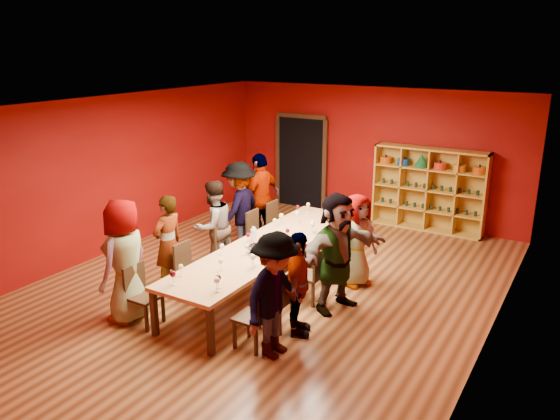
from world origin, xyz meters
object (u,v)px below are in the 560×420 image
object	(u,v)px
spittoon_bowl	(258,248)
wine_bottle	(324,209)
person_left_0	(125,261)
person_left_3	(239,208)
chair_person_left_2	(227,247)
person_left_1	(168,244)
chair_person_right_3	(339,253)
chair_person_right_1	(281,297)
chair_person_left_3	(257,231)
chair_person_left_0	(141,291)
person_right_2	(337,252)
person_right_1	(298,284)
person_right_3	(357,240)
tasting_table	(268,247)
person_left_2	(213,226)
chair_person_left_1	(188,267)
shelving_unit	(429,185)
chair_person_left_4	(277,221)
chair_person_right_0	(257,314)
chair_person_right_2	(313,273)
person_right_0	(275,295)

from	to	relation	value
spittoon_bowl	wine_bottle	bearing A→B (deg)	90.64
person_left_0	person_left_3	world-z (taller)	person_left_0
chair_person_left_2	person_left_3	xyz separation A→B (m)	(-0.40, 0.97, 0.40)
person_left_3	person_left_1	bearing A→B (deg)	-4.51
chair_person_right_3	chair_person_right_1	bearing A→B (deg)	-90.00
chair_person_left_3	person_left_3	world-z (taller)	person_left_3
spittoon_bowl	chair_person_left_0	bearing A→B (deg)	-121.59
chair_person_right_1	person_right_2	xyz separation A→B (m)	(0.39, 0.99, 0.42)
person_right_1	person_right_3	size ratio (longest dim) A/B	0.96
tasting_table	person_right_3	world-z (taller)	person_right_3
person_left_0	chair_person_left_0	bearing A→B (deg)	81.92
chair_person_left_2	person_right_3	size ratio (longest dim) A/B	0.56
chair_person_left_2	person_left_2	xyz separation A→B (m)	(-0.28, 0.00, 0.33)
person_left_1	person_right_1	distance (m)	2.50
person_left_1	person_right_1	xyz separation A→B (m)	(2.49, -0.16, -0.06)
person_left_2	person_right_1	world-z (taller)	person_left_2
chair_person_left_1	chair_person_right_3	world-z (taller)	same
shelving_unit	chair_person_left_4	distance (m)	3.46
person_right_3	spittoon_bowl	size ratio (longest dim) A/B	4.83
person_left_3	person_right_1	xyz separation A→B (m)	(2.50, -2.17, -0.14)
person_right_1	wine_bottle	size ratio (longest dim) A/B	5.47
shelving_unit	chair_person_right_1	size ratio (longest dim) A/B	2.70
chair_person_left_0	person_right_3	bearing A→B (deg)	53.22
person_left_1	chair_person_left_4	distance (m)	2.77
chair_person_left_1	chair_person_left_2	world-z (taller)	same
tasting_table	chair_person_right_0	xyz separation A→B (m)	(0.91, -1.71, -0.20)
chair_person_right_3	person_left_0	bearing A→B (deg)	-126.30
shelving_unit	person_right_2	xyz separation A→B (m)	(-0.09, -4.43, -0.07)
person_left_0	person_right_3	xyz separation A→B (m)	(2.38, 2.84, -0.13)
chair_person_left_2	chair_person_right_2	xyz separation A→B (m)	(1.82, -0.21, 0.00)
person_left_3	chair_person_left_4	bearing A→B (deg)	145.99
chair_person_right_3	person_right_2	bearing A→B (deg)	-67.81
chair_person_left_0	person_right_2	bearing A→B (deg)	40.25
chair_person_right_2	person_right_2	xyz separation A→B (m)	(0.39, 0.00, 0.42)
wine_bottle	person_left_3	bearing A→B (deg)	-145.77
shelving_unit	chair_person_left_4	xyz separation A→B (m)	(-2.31, -2.53, -0.49)
spittoon_bowl	person_right_2	bearing A→B (deg)	12.87
chair_person_left_0	person_right_2	distance (m)	2.93
person_left_2	chair_person_right_3	size ratio (longest dim) A/B	1.86
person_left_1	chair_person_right_0	bearing A→B (deg)	74.98
person_right_1	person_left_1	bearing A→B (deg)	63.04
person_left_3	chair_person_left_4	size ratio (longest dim) A/B	2.01
shelving_unit	person_left_1	size ratio (longest dim) A/B	1.48
chair_person_right_0	person_right_3	world-z (taller)	person_right_3
person_left_2	shelving_unit	bearing A→B (deg)	162.24
person_left_2	person_left_3	distance (m)	0.98
chair_person_right_2	person_right_3	xyz separation A→B (m)	(0.30, 0.96, 0.29)
person_left_2	person_right_1	distance (m)	2.66
tasting_table	person_left_1	distance (m)	1.62
person_right_0	chair_person_right_3	xyz separation A→B (m)	(-0.28, 2.55, -0.35)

